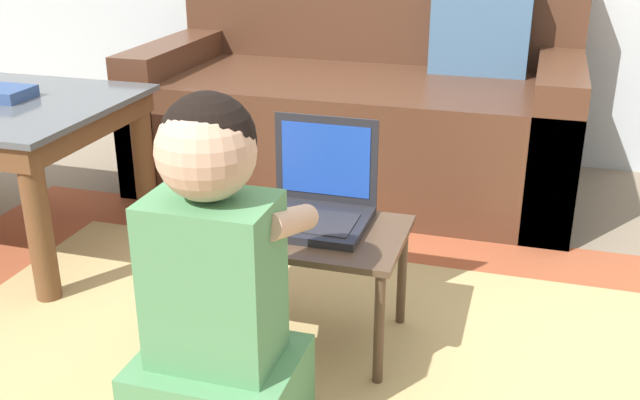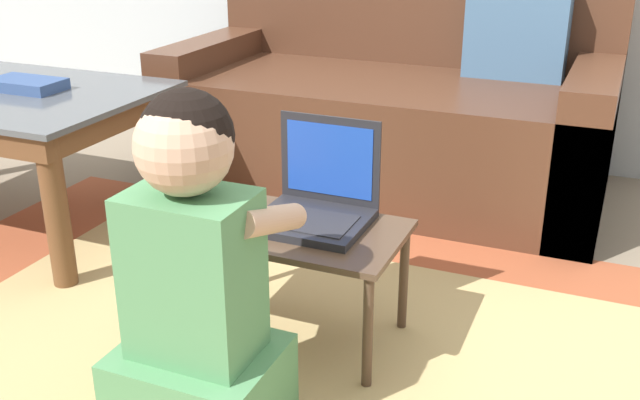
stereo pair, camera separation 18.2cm
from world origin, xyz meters
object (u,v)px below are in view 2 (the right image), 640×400
at_px(couch, 393,113).
at_px(laptop_desk, 292,241).
at_px(laptop, 316,206).
at_px(person_seated, 195,287).
at_px(computer_mouse, 234,213).
at_px(book_on_table, 26,84).

xyz_separation_m(couch, laptop_desk, (0.12, -1.18, -0.01)).
xyz_separation_m(laptop, person_seated, (-0.06, -0.46, -0.01)).
relative_size(laptop, person_seated, 0.36).
height_order(couch, computer_mouse, couch).
distance_m(laptop, computer_mouse, 0.21).
relative_size(laptop_desk, computer_mouse, 5.91).
relative_size(computer_mouse, person_seated, 0.12).
xyz_separation_m(couch, person_seated, (0.09, -1.58, 0.06)).
relative_size(laptop_desk, laptop, 2.04).
height_order(couch, laptop_desk, couch).
bearing_deg(laptop, person_seated, -97.93).
distance_m(couch, laptop_desk, 1.18).
distance_m(computer_mouse, book_on_table, 0.99).
bearing_deg(computer_mouse, person_seated, -71.56).
bearing_deg(person_seated, computer_mouse, 108.44).
relative_size(laptop, computer_mouse, 2.90).
bearing_deg(laptop_desk, couch, 95.63).
height_order(laptop, person_seated, person_seated).
relative_size(couch, person_seated, 2.19).
bearing_deg(computer_mouse, couch, 88.15).
xyz_separation_m(person_seated, book_on_table, (-1.05, 0.70, 0.16)).
xyz_separation_m(laptop_desk, laptop, (0.04, 0.05, 0.08)).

